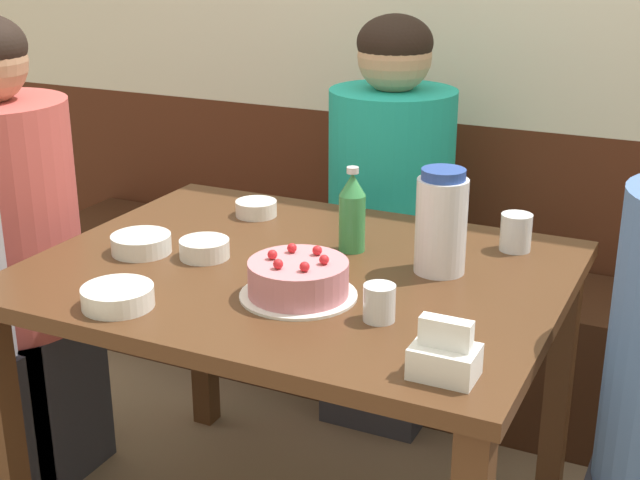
% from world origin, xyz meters
% --- Properties ---
extents(bench_seat, '(2.67, 0.38, 0.43)m').
position_xyz_m(bench_seat, '(0.00, 0.83, 0.22)').
color(bench_seat, '#381E11').
rests_on(bench_seat, ground_plane).
extents(dining_table, '(1.14, 0.89, 0.74)m').
position_xyz_m(dining_table, '(0.00, 0.00, 0.64)').
color(dining_table, '#4C2D19').
rests_on(dining_table, ground_plane).
extents(birthday_cake, '(0.24, 0.24, 0.10)m').
position_xyz_m(birthday_cake, '(0.08, -0.15, 0.78)').
color(birthday_cake, white).
rests_on(birthday_cake, dining_table).
extents(water_pitcher, '(0.11, 0.11, 0.23)m').
position_xyz_m(water_pitcher, '(0.29, 0.11, 0.85)').
color(water_pitcher, white).
rests_on(water_pitcher, dining_table).
extents(soju_bottle, '(0.06, 0.06, 0.20)m').
position_xyz_m(soju_bottle, '(0.07, 0.14, 0.83)').
color(soju_bottle, '#388E4C').
rests_on(soju_bottle, dining_table).
extents(napkin_holder, '(0.11, 0.08, 0.11)m').
position_xyz_m(napkin_holder, '(0.44, -0.34, 0.78)').
color(napkin_holder, white).
rests_on(napkin_holder, dining_table).
extents(bowl_soup_white, '(0.14, 0.14, 0.04)m').
position_xyz_m(bowl_soup_white, '(-0.22, -0.34, 0.76)').
color(bowl_soup_white, white).
rests_on(bowl_soup_white, dining_table).
extents(bowl_rice_small, '(0.14, 0.14, 0.04)m').
position_xyz_m(bowl_rice_small, '(-0.36, -0.08, 0.76)').
color(bowl_rice_small, white).
rests_on(bowl_rice_small, dining_table).
extents(bowl_side_dish, '(0.11, 0.11, 0.04)m').
position_xyz_m(bowl_side_dish, '(-0.21, -0.04, 0.76)').
color(bowl_side_dish, white).
rests_on(bowl_side_dish, dining_table).
extents(bowl_sauce_shallow, '(0.11, 0.11, 0.04)m').
position_xyz_m(bowl_sauce_shallow, '(-0.26, 0.27, 0.76)').
color(bowl_sauce_shallow, white).
rests_on(bowl_sauce_shallow, dining_table).
extents(glass_water_tall, '(0.06, 0.06, 0.07)m').
position_xyz_m(glass_water_tall, '(0.26, -0.18, 0.77)').
color(glass_water_tall, silver).
rests_on(glass_water_tall, dining_table).
extents(glass_tumbler_short, '(0.07, 0.07, 0.09)m').
position_xyz_m(glass_tumbler_short, '(0.40, 0.31, 0.78)').
color(glass_tumbler_short, silver).
rests_on(glass_tumbler_short, dining_table).
extents(person_teal_shirt, '(0.36, 0.36, 1.21)m').
position_xyz_m(person_teal_shirt, '(-0.05, 0.71, 0.60)').
color(person_teal_shirt, '#33333D').
rests_on(person_teal_shirt, ground_plane).
extents(person_dark_striped, '(0.38, 0.38, 1.25)m').
position_xyz_m(person_dark_striped, '(-0.83, -0.02, 0.63)').
color(person_dark_striped, '#33333D').
rests_on(person_dark_striped, ground_plane).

